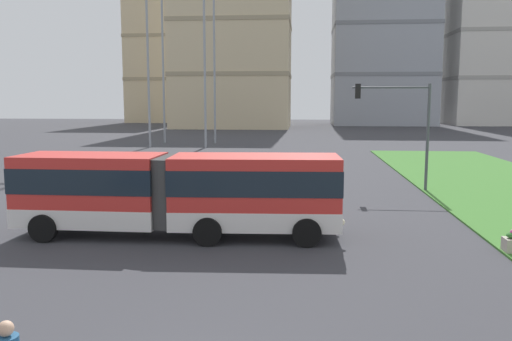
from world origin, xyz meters
name	(u,v)px	position (x,y,z in m)	size (l,w,h in m)	color
articulated_bus	(178,192)	(-2.57, 11.29, 1.65)	(11.91, 3.00, 3.00)	red
car_maroon_sedan	(174,169)	(-6.04, 24.55, 0.75)	(4.44, 2.09, 1.58)	maroon
traffic_light_far_right	(402,117)	(7.31, 22.00, 4.07)	(4.19, 0.28, 5.87)	#474C51
apartment_tower_west	(164,40)	(-30.00, 113.53, 18.46)	(14.86, 15.23, 36.89)	beige
apartment_tower_westcentre	(233,26)	(-11.04, 89.72, 18.16)	(20.90, 16.20, 36.28)	beige
apartment_tower_centre	(384,29)	(17.64, 103.50, 19.12)	(20.02, 16.06, 38.20)	#9EA3AD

